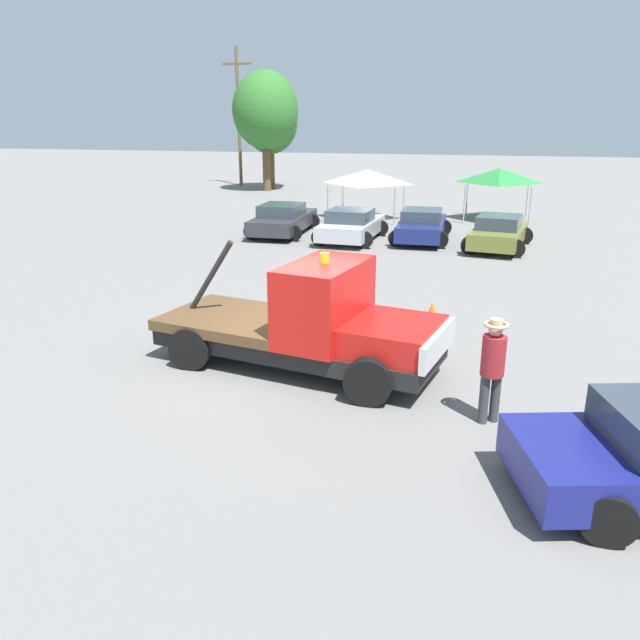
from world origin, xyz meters
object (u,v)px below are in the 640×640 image
Objects in this scene: tree_left at (270,122)px; tree_center at (265,111)px; tow_truck at (312,325)px; parked_car_olive at (499,233)px; utility_pole at (239,114)px; person_near_truck at (493,362)px; canopy_tent_green at (499,176)px; traffic_cone at (432,313)px; canopy_tent_white at (368,177)px; parked_car_navy at (422,225)px; parked_car_charcoal at (283,219)px; parked_car_silver at (351,225)px.

tree_left is 0.86× the size of tree_center.
tow_truck reaches higher than parked_car_olive.
person_near_truck is at bearing -62.14° from utility_pole.
parked_car_olive is 1.43× the size of canopy_tent_green.
traffic_cone is at bearing -60.24° from utility_pole.
person_near_truck is at bearing -172.41° from parked_car_olive.
canopy_tent_green is 18.64m from tree_center.
tree_center is (-9.28, 10.92, 3.27)m from canopy_tent_white.
parked_car_navy is 11.07m from traffic_cone.
tree_left is (-12.83, 17.83, 4.00)m from parked_car_navy.
parked_car_charcoal is at bearing 88.09° from parked_car_navy.
utility_pole is at bearing -4.76° from person_near_truck.
traffic_cone is at bearing -63.58° from tree_left.
parked_car_silver is 1.31× the size of canopy_tent_white.
person_near_truck is 22.38m from canopy_tent_white.
tree_center is (-6.53, 16.18, 4.73)m from parked_car_charcoal.
person_near_truck is 0.37× the size of parked_car_charcoal.
canopy_tent_green is at bearing -31.70° from tree_center.
tree_center is at bearing -82.28° from tree_left.
parked_car_olive is 0.64× the size of tree_left.
tow_truck is at bearing -161.48° from parked_car_charcoal.
parked_car_navy is (0.59, 14.68, -0.31)m from tow_truck.
parked_car_charcoal is 18.08m from tree_center.
tow_truck is 14.69m from parked_car_navy.
person_near_truck is 36.17m from tree_center.
parked_car_silver is 7.95× the size of traffic_cone.
parked_car_charcoal and parked_car_olive have the same top height.
tree_center reaches higher than parked_car_charcoal.
person_near_truck is 5.43m from traffic_cone.
tree_left reaches higher than person_near_truck.
person_near_truck reaches higher than parked_car_olive.
person_near_truck reaches higher than parked_car_silver.
tow_truck is 0.63× the size of utility_pole.
parked_car_silver is at bearing 112.88° from traffic_cone.
canopy_tent_white is 6.47m from canopy_tent_green.
canopy_tent_white is 14.70m from tree_center.
parked_car_navy is 7.41m from canopy_tent_green.
tree_center is 31.07m from traffic_cone.
tow_truck is 1.26× the size of parked_car_charcoal.
parked_car_navy is at bearing 98.46° from tow_truck.
parked_car_charcoal is at bearing -68.04° from tree_center.
tree_left reaches higher than parked_car_olive.
tree_center is (-15.63, 9.65, 3.18)m from canopy_tent_green.
utility_pole is at bearing 146.17° from canopy_tent_green.
person_near_truck is at bearing -74.58° from traffic_cone.
tree_center reaches higher than parked_car_silver.
utility_pole is at bearing 131.92° from canopy_tent_white.
traffic_cone is (14.31, -28.80, -4.40)m from tree_left.
parked_car_navy is 0.55× the size of tree_center.
canopy_tent_white is 0.42× the size of tree_center.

